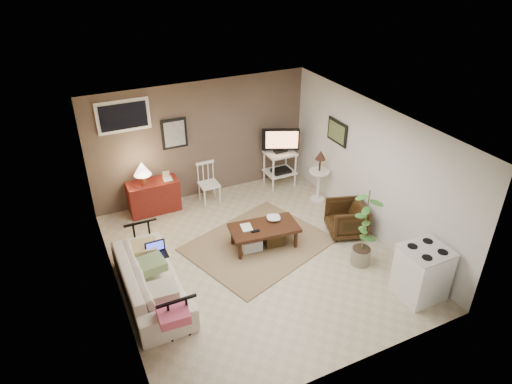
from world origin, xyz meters
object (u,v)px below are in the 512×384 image
coffee_table (264,235)px  spindle_chair (209,184)px  side_table (319,170)px  tv_stand (280,156)px  red_console (153,194)px  stove (422,272)px  sofa (150,274)px  potted_plant (365,225)px  armchair (347,217)px

coffee_table → spindle_chair: size_ratio=1.47×
side_table → tv_stand: bearing=113.8°
red_console → stove: 5.09m
sofa → spindle_chair: (1.76, 2.23, -0.01)m
sofa → red_console: 2.44m
side_table → stove: size_ratio=1.29×
tv_stand → red_console: bearing=177.5°
coffee_table → potted_plant: 1.75m
spindle_chair → potted_plant: potted_plant is taller
tv_stand → armchair: size_ratio=1.94×
coffee_table → red_console: size_ratio=1.10×
spindle_chair → side_table: bearing=-24.1°
side_table → stove: (-0.13, -3.07, -0.26)m
coffee_table → sofa: sofa is taller
red_console → stove: (3.02, -4.10, 0.04)m
coffee_table → red_console: (-1.43, 1.98, 0.14)m
coffee_table → potted_plant: potted_plant is taller
sofa → spindle_chair: size_ratio=2.47×
red_console → tv_stand: bearing=-2.5°
spindle_chair → red_console: bearing=174.0°
red_console → potted_plant: bearing=-49.1°
sofa → tv_stand: bearing=-56.6°
red_console → stove: bearing=-53.6°
side_table → coffee_table: bearing=-150.9°
red_console → tv_stand: tv_stand is taller
spindle_chair → armchair: 2.83m
coffee_table → stove: bearing=-53.0°
side_table → stove: side_table is taller
spindle_chair → tv_stand: size_ratio=0.64×
red_console → potted_plant: potted_plant is taller
red_console → tv_stand: 2.76m
side_table → armchair: size_ratio=1.66×
sofa → tv_stand: (3.39, 2.23, 0.28)m
tv_stand → side_table: 0.99m
sofa → coffee_table: bearing=-80.0°
coffee_table → stove: 2.65m
coffee_table → side_table: (1.72, 0.96, 0.44)m
armchair → potted_plant: 0.98m
potted_plant → side_table: bearing=77.3°
potted_plant → tv_stand: bearing=88.7°
side_table → sofa: bearing=-160.7°
sofa → tv_stand: size_ratio=1.59×
side_table → stove: bearing=-92.4°
coffee_table → tv_stand: size_ratio=0.95×
tv_stand → side_table: bearing=-66.2°
potted_plant → stove: (0.33, -1.00, -0.33)m
tv_stand → potted_plant: size_ratio=0.91×
tv_stand → stove: bearing=-86.1°
sofa → stove: bearing=-115.5°
red_console → potted_plant: (2.68, -3.10, 0.37)m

